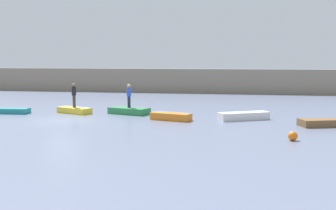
{
  "coord_description": "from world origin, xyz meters",
  "views": [
    {
      "loc": [
        11.67,
        -25.88,
        4.1
      ],
      "look_at": [
        6.57,
        2.25,
        0.91
      ],
      "focal_mm": 45.69,
      "sensor_mm": 36.0,
      "label": 1
    }
  ],
  "objects_px": {
    "rowboat_orange": "(171,116)",
    "rowboat_green": "(129,111)",
    "rowboat_white": "(244,116)",
    "rowboat_brown": "(329,122)",
    "person_dark_shirt": "(74,94)",
    "rowboat_teal": "(9,111)",
    "person_blue_shirt": "(129,95)",
    "rowboat_yellow": "(74,110)",
    "mooring_buoy": "(293,136)"
  },
  "relations": [
    {
      "from": "person_blue_shirt",
      "to": "mooring_buoy",
      "type": "distance_m",
      "value": 13.56
    },
    {
      "from": "rowboat_brown",
      "to": "mooring_buoy",
      "type": "relative_size",
      "value": 7.24
    },
    {
      "from": "rowboat_orange",
      "to": "person_dark_shirt",
      "type": "xyz_separation_m",
      "value": [
        -7.63,
        2.16,
        1.21
      ]
    },
    {
      "from": "rowboat_brown",
      "to": "person_blue_shirt",
      "type": "bearing_deg",
      "value": 147.52
    },
    {
      "from": "rowboat_green",
      "to": "rowboat_white",
      "type": "relative_size",
      "value": 0.86
    },
    {
      "from": "rowboat_orange",
      "to": "rowboat_green",
      "type": "bearing_deg",
      "value": 161.8
    },
    {
      "from": "rowboat_yellow",
      "to": "person_dark_shirt",
      "type": "bearing_deg",
      "value": 114.06
    },
    {
      "from": "rowboat_teal",
      "to": "rowboat_white",
      "type": "xyz_separation_m",
      "value": [
        17.06,
        -0.25,
        0.06
      ]
    },
    {
      "from": "rowboat_yellow",
      "to": "person_dark_shirt",
      "type": "height_order",
      "value": "person_dark_shirt"
    },
    {
      "from": "rowboat_brown",
      "to": "rowboat_teal",
      "type": "bearing_deg",
      "value": 156.09
    },
    {
      "from": "person_blue_shirt",
      "to": "rowboat_yellow",
      "type": "bearing_deg",
      "value": -175.45
    },
    {
      "from": "rowboat_orange",
      "to": "mooring_buoy",
      "type": "xyz_separation_m",
      "value": [
        7.13,
        -5.81,
        0.01
      ]
    },
    {
      "from": "rowboat_green",
      "to": "rowboat_yellow",
      "type": "bearing_deg",
      "value": -157.34
    },
    {
      "from": "rowboat_orange",
      "to": "person_dark_shirt",
      "type": "bearing_deg",
      "value": -178.9
    },
    {
      "from": "rowboat_yellow",
      "to": "rowboat_green",
      "type": "relative_size",
      "value": 0.92
    },
    {
      "from": "rowboat_teal",
      "to": "rowboat_orange",
      "type": "xyz_separation_m",
      "value": [
        12.35,
        -1.22,
        0.05
      ]
    },
    {
      "from": "rowboat_green",
      "to": "person_blue_shirt",
      "type": "distance_m",
      "value": 1.19
    },
    {
      "from": "rowboat_teal",
      "to": "person_dark_shirt",
      "type": "relative_size",
      "value": 1.66
    },
    {
      "from": "rowboat_teal",
      "to": "rowboat_green",
      "type": "bearing_deg",
      "value": 4.08
    },
    {
      "from": "rowboat_teal",
      "to": "mooring_buoy",
      "type": "height_order",
      "value": "mooring_buoy"
    },
    {
      "from": "rowboat_teal",
      "to": "rowboat_green",
      "type": "distance_m",
      "value": 8.9
    },
    {
      "from": "rowboat_yellow",
      "to": "rowboat_orange",
      "type": "xyz_separation_m",
      "value": [
        7.63,
        -2.16,
        0.02
      ]
    },
    {
      "from": "rowboat_white",
      "to": "person_dark_shirt",
      "type": "height_order",
      "value": "person_dark_shirt"
    },
    {
      "from": "rowboat_white",
      "to": "person_blue_shirt",
      "type": "xyz_separation_m",
      "value": [
        -8.25,
        1.51,
        1.17
      ]
    },
    {
      "from": "rowboat_teal",
      "to": "person_blue_shirt",
      "type": "height_order",
      "value": "person_blue_shirt"
    },
    {
      "from": "rowboat_brown",
      "to": "person_dark_shirt",
      "type": "bearing_deg",
      "value": 151.7
    },
    {
      "from": "rowboat_teal",
      "to": "person_blue_shirt",
      "type": "xyz_separation_m",
      "value": [
        8.81,
        1.26,
        1.23
      ]
    },
    {
      "from": "person_dark_shirt",
      "to": "rowboat_teal",
      "type": "bearing_deg",
      "value": -168.79
    },
    {
      "from": "rowboat_brown",
      "to": "mooring_buoy",
      "type": "height_order",
      "value": "mooring_buoy"
    },
    {
      "from": "person_blue_shirt",
      "to": "person_dark_shirt",
      "type": "distance_m",
      "value": 4.11
    },
    {
      "from": "rowboat_yellow",
      "to": "mooring_buoy",
      "type": "bearing_deg",
      "value": -4.29
    },
    {
      "from": "rowboat_teal",
      "to": "mooring_buoy",
      "type": "xyz_separation_m",
      "value": [
        19.48,
        -7.03,
        0.05
      ]
    },
    {
      "from": "rowboat_orange",
      "to": "rowboat_brown",
      "type": "relative_size",
      "value": 0.76
    },
    {
      "from": "rowboat_white",
      "to": "person_dark_shirt",
      "type": "distance_m",
      "value": 12.46
    },
    {
      "from": "rowboat_green",
      "to": "rowboat_orange",
      "type": "relative_size",
      "value": 1.1
    },
    {
      "from": "rowboat_teal",
      "to": "rowboat_brown",
      "type": "distance_m",
      "value": 22.18
    },
    {
      "from": "rowboat_green",
      "to": "rowboat_white",
      "type": "xyz_separation_m",
      "value": [
        8.25,
        -1.51,
        0.02
      ]
    },
    {
      "from": "rowboat_green",
      "to": "person_blue_shirt",
      "type": "bearing_deg",
      "value": 0.0
    },
    {
      "from": "person_dark_shirt",
      "to": "mooring_buoy",
      "type": "height_order",
      "value": "person_dark_shirt"
    },
    {
      "from": "rowboat_white",
      "to": "mooring_buoy",
      "type": "xyz_separation_m",
      "value": [
        2.42,
        -6.78,
        -0.01
      ]
    },
    {
      "from": "rowboat_orange",
      "to": "mooring_buoy",
      "type": "distance_m",
      "value": 9.2
    },
    {
      "from": "mooring_buoy",
      "to": "rowboat_green",
      "type": "bearing_deg",
      "value": 142.15
    },
    {
      "from": "rowboat_orange",
      "to": "person_dark_shirt",
      "type": "relative_size",
      "value": 1.49
    },
    {
      "from": "rowboat_teal",
      "to": "rowboat_yellow",
      "type": "distance_m",
      "value": 4.81
    },
    {
      "from": "rowboat_brown",
      "to": "person_dark_shirt",
      "type": "relative_size",
      "value": 1.96
    },
    {
      "from": "rowboat_orange",
      "to": "mooring_buoy",
      "type": "bearing_deg",
      "value": -22.24
    },
    {
      "from": "rowboat_orange",
      "to": "person_blue_shirt",
      "type": "distance_m",
      "value": 4.48
    },
    {
      "from": "rowboat_orange",
      "to": "rowboat_white",
      "type": "height_order",
      "value": "rowboat_white"
    },
    {
      "from": "rowboat_yellow",
      "to": "rowboat_brown",
      "type": "xyz_separation_m",
      "value": [
        17.38,
        -2.9,
        0.0
      ]
    },
    {
      "from": "person_blue_shirt",
      "to": "rowboat_teal",
      "type": "bearing_deg",
      "value": -171.86
    }
  ]
}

